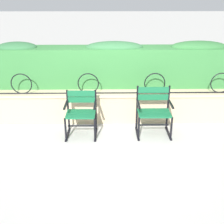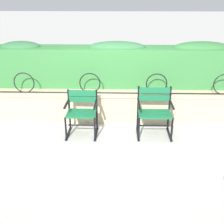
{
  "view_description": "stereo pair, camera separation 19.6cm",
  "coord_description": "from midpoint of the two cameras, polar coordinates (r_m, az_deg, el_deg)",
  "views": [
    {
      "loc": [
        -0.07,
        -4.59,
        2.6
      ],
      "look_at": [
        0.0,
        0.14,
        0.55
      ],
      "focal_mm": 46.5,
      "sensor_mm": 36.0,
      "label": 1
    },
    {
      "loc": [
        0.13,
        -4.58,
        2.6
      ],
      "look_at": [
        0.0,
        0.14,
        0.55
      ],
      "focal_mm": 46.5,
      "sensor_mm": 36.0,
      "label": 2
    }
  ],
  "objects": [
    {
      "name": "iron_arch_fence",
      "position": [
        5.78,
        -4.79,
        5.24
      ],
      "size": [
        7.17,
        0.02,
        0.42
      ],
      "color": "black",
      "rests_on": "stone_wall"
    },
    {
      "name": "park_chair_left",
      "position": [
        5.44,
        -7.13,
        0.04
      ],
      "size": [
        0.58,
        0.53,
        0.82
      ],
      "color": "#19663D",
      "rests_on": "ground"
    },
    {
      "name": "ground_plane",
      "position": [
        5.27,
        -1.05,
        -6.09
      ],
      "size": [
        60.0,
        60.0,
        0.0
      ],
      "primitive_type": "plane",
      "color": "#B7B5AF"
    },
    {
      "name": "park_chair_right",
      "position": [
        5.47,
        7.18,
        0.41
      ],
      "size": [
        0.64,
        0.52,
        0.89
      ],
      "color": "#19663D",
      "rests_on": "ground"
    },
    {
      "name": "hedge_row",
      "position": [
        6.2,
        -0.86,
        9.28
      ],
      "size": [
        7.56,
        0.58,
        0.94
      ],
      "color": "#387A3D",
      "rests_on": "stone_wall"
    },
    {
      "name": "stone_wall",
      "position": [
        6.0,
        -1.05,
        1.11
      ],
      "size": [
        7.71,
        0.41,
        0.63
      ],
      "color": "tan",
      "rests_on": "ground"
    }
  ]
}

